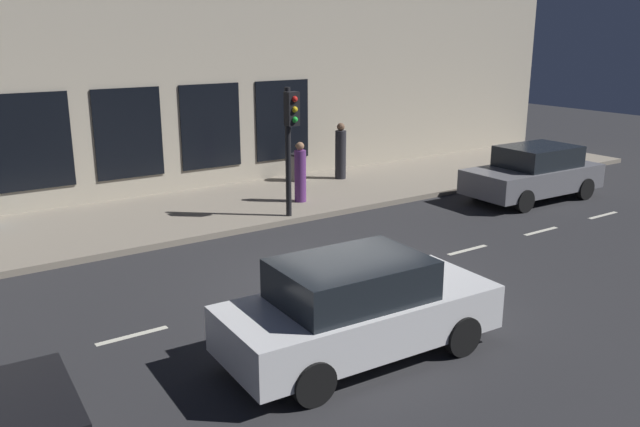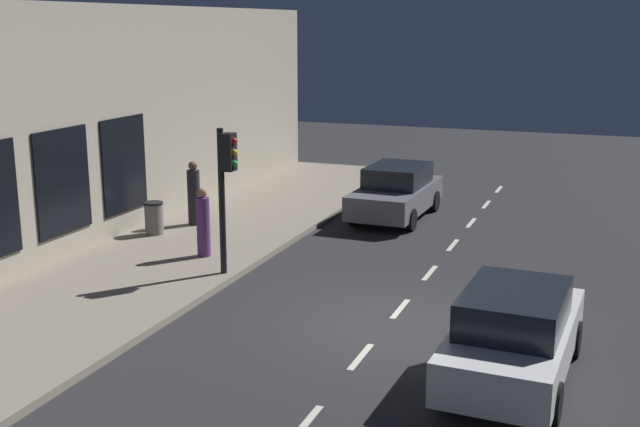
{
  "view_description": "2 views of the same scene",
  "coord_description": "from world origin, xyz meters",
  "px_view_note": "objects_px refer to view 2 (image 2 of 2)",
  "views": [
    {
      "loc": [
        -9.92,
        7.19,
        4.85
      ],
      "look_at": [
        0.61,
        0.06,
        1.3
      ],
      "focal_mm": 37.04,
      "sensor_mm": 36.0,
      "label": 1
    },
    {
      "loc": [
        -4.04,
        14.12,
        5.72
      ],
      "look_at": [
        2.1,
        -1.87,
        1.64
      ],
      "focal_mm": 45.02,
      "sensor_mm": 36.0,
      "label": 2
    }
  ],
  "objects_px": {
    "parked_car_1": "(514,334)",
    "pedestrian_1": "(203,224)",
    "pedestrian_0": "(194,195)",
    "parked_car_2": "(396,192)",
    "traffic_light": "(226,176)",
    "trash_bin": "(154,218)"
  },
  "relations": [
    {
      "from": "parked_car_1",
      "to": "pedestrian_1",
      "type": "xyz_separation_m",
      "value": [
        8.01,
        -4.07,
        0.16
      ]
    },
    {
      "from": "parked_car_1",
      "to": "pedestrian_0",
      "type": "xyz_separation_m",
      "value": [
        9.81,
        -6.77,
        0.21
      ]
    },
    {
      "from": "parked_car_2",
      "to": "pedestrian_1",
      "type": "xyz_separation_m",
      "value": [
        3.14,
        6.14,
        0.16
      ]
    },
    {
      "from": "traffic_light",
      "to": "parked_car_1",
      "type": "bearing_deg",
      "value": 156.1
    },
    {
      "from": "pedestrian_1",
      "to": "trash_bin",
      "type": "relative_size",
      "value": 1.93
    },
    {
      "from": "pedestrian_1",
      "to": "trash_bin",
      "type": "bearing_deg",
      "value": 27.09
    },
    {
      "from": "traffic_light",
      "to": "pedestrian_1",
      "type": "height_order",
      "value": "traffic_light"
    },
    {
      "from": "parked_car_2",
      "to": "trash_bin",
      "type": "relative_size",
      "value": 4.88
    },
    {
      "from": "traffic_light",
      "to": "pedestrian_0",
      "type": "distance_m",
      "value": 5.02
    },
    {
      "from": "parked_car_2",
      "to": "pedestrian_0",
      "type": "xyz_separation_m",
      "value": [
        4.94,
        3.44,
        0.21
      ]
    },
    {
      "from": "traffic_light",
      "to": "parked_car_2",
      "type": "height_order",
      "value": "traffic_light"
    },
    {
      "from": "pedestrian_0",
      "to": "parked_car_1",
      "type": "bearing_deg",
      "value": 86.33
    },
    {
      "from": "traffic_light",
      "to": "pedestrian_0",
      "type": "relative_size",
      "value": 1.83
    },
    {
      "from": "parked_car_1",
      "to": "parked_car_2",
      "type": "bearing_deg",
      "value": 117.81
    },
    {
      "from": "pedestrian_0",
      "to": "pedestrian_1",
      "type": "bearing_deg",
      "value": 64.64
    },
    {
      "from": "parked_car_2",
      "to": "pedestrian_0",
      "type": "relative_size",
      "value": 2.37
    },
    {
      "from": "parked_car_2",
      "to": "trash_bin",
      "type": "bearing_deg",
      "value": 42.55
    },
    {
      "from": "parked_car_2",
      "to": "pedestrian_1",
      "type": "height_order",
      "value": "pedestrian_1"
    },
    {
      "from": "traffic_light",
      "to": "parked_car_1",
      "type": "distance_m",
      "value": 7.61
    },
    {
      "from": "traffic_light",
      "to": "trash_bin",
      "type": "distance_m",
      "value": 4.64
    },
    {
      "from": "traffic_light",
      "to": "trash_bin",
      "type": "relative_size",
      "value": 3.77
    },
    {
      "from": "traffic_light",
      "to": "pedestrian_1",
      "type": "relative_size",
      "value": 1.96
    }
  ]
}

